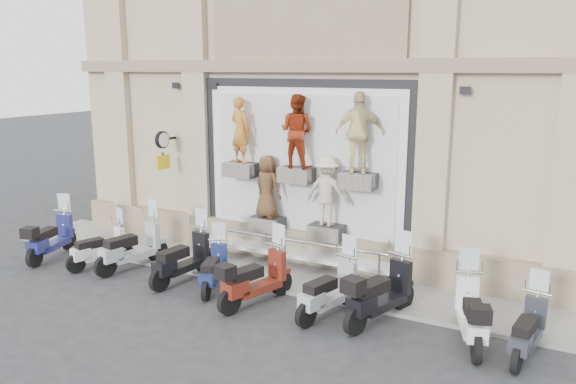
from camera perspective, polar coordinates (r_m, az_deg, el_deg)
name	(u,v)px	position (r m, az deg, el deg)	size (l,w,h in m)	color
ground	(240,307)	(11.81, -4.95, -11.52)	(90.00, 90.00, 0.00)	#2A2A2D
sidewalk	(287,273)	(13.47, -0.11, -8.19)	(16.00, 2.20, 0.08)	#989590
building	(365,26)	(17.14, 7.83, 16.39)	(14.00, 8.60, 12.00)	tan
shop_vitrine	(304,170)	(13.34, 1.64, 2.26)	(5.60, 0.83, 4.30)	black
guard_rail	(285,257)	(13.24, -0.31, -6.60)	(5.06, 0.10, 0.93)	#9EA0A5
clock_sign_bracket	(163,145)	(15.24, -12.60, 4.66)	(0.10, 0.80, 1.02)	black
scooter_a	(51,229)	(15.57, -22.97, -3.46)	(0.56, 1.93, 1.57)	navy
scooter_b	(99,240)	(14.49, -18.61, -4.62)	(0.50, 1.72, 1.40)	silver
scooter_c	(131,237)	(14.06, -15.64, -4.43)	(0.59, 2.01, 1.63)	#9DA4AA
scooter_d	(182,248)	(13.00, -10.68, -5.64)	(0.57, 1.97, 1.60)	black
scooter_e	(213,260)	(12.48, -7.61, -6.82)	(0.50, 1.70, 1.38)	navy
scooter_f	(256,268)	(11.59, -3.25, -7.69)	(0.58, 1.97, 1.60)	maroon
scooter_g	(330,279)	(11.09, 4.24, -8.85)	(0.55, 1.88, 1.53)	#A0A2A6
scooter_h	(382,280)	(10.93, 9.48, -8.86)	(0.61, 2.09, 1.70)	black
scooter_i	(472,302)	(10.53, 18.20, -10.54)	(0.56, 1.93, 1.57)	white
scooter_j	(529,319)	(10.41, 23.28, -11.75)	(0.50, 1.72, 1.40)	#272A30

